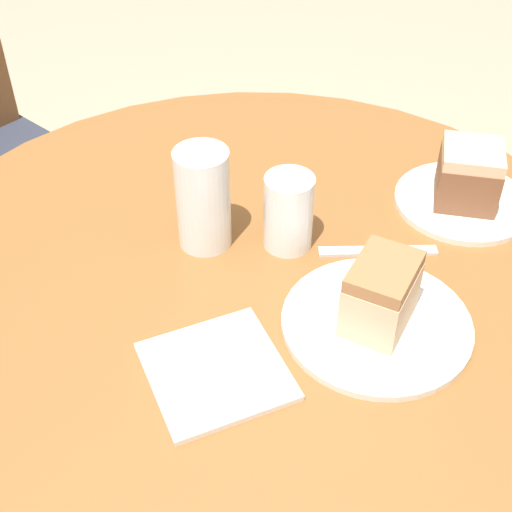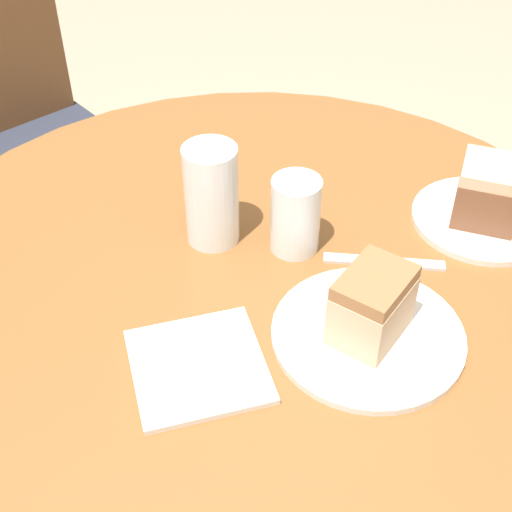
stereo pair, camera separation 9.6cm
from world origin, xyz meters
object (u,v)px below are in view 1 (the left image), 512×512
object	(u,v)px
plate_far	(462,202)
glass_lemonade	(288,215)
cake_slice_near	(381,294)
glass_water	(204,205)
cake_slice_far	(469,175)
plate_near	(376,323)

from	to	relation	value
plate_far	glass_lemonade	distance (m)	0.30
plate_far	cake_slice_near	world-z (taller)	cake_slice_near
glass_water	cake_slice_near	bearing A→B (deg)	-74.87
cake_slice_near	glass_lemonade	distance (m)	0.20
glass_lemonade	glass_water	distance (m)	0.12
glass_lemonade	cake_slice_far	bearing A→B (deg)	-18.76
cake_slice_far	glass_lemonade	distance (m)	0.29
plate_far	cake_slice_near	bearing A→B (deg)	-160.45
cake_slice_far	glass_water	world-z (taller)	glass_water
cake_slice_near	cake_slice_far	bearing A→B (deg)	19.55
plate_far	glass_water	bearing A→B (deg)	154.96
cake_slice_near	plate_near	bearing A→B (deg)	0.00
plate_far	glass_lemonade	world-z (taller)	glass_lemonade
plate_near	cake_slice_far	world-z (taller)	cake_slice_far
plate_near	plate_far	xyz separation A→B (m)	(0.29, 0.10, 0.00)
plate_near	glass_water	world-z (taller)	glass_water
plate_far	cake_slice_far	xyz separation A→B (m)	(-0.00, 0.00, 0.05)
plate_far	cake_slice_far	size ratio (longest dim) A/B	1.63
plate_far	glass_water	size ratio (longest dim) A/B	1.38
plate_far	glass_lemonade	xyz separation A→B (m)	(-0.28, 0.09, 0.05)
glass_water	glass_lemonade	bearing A→B (deg)	-40.49
plate_near	glass_lemonade	world-z (taller)	glass_lemonade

